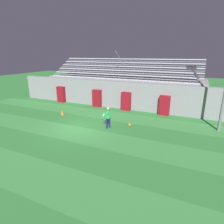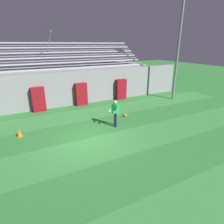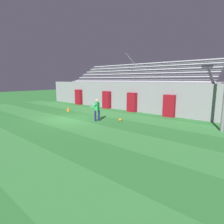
# 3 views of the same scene
# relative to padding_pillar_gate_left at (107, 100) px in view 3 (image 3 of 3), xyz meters

# --- Properties ---
(ground_plane) EXTENTS (80.00, 80.00, 0.00)m
(ground_plane) POSITION_rel_padding_pillar_gate_left_xyz_m (1.68, -5.95, -0.93)
(ground_plane) COLOR #2D7533
(turf_stripe_mid) EXTENTS (28.00, 2.42, 0.01)m
(turf_stripe_mid) POSITION_rel_padding_pillar_gate_left_xyz_m (1.68, -7.10, -0.92)
(turf_stripe_mid) COLOR #38843D
(turf_stripe_mid) RESTS_ON ground
(turf_stripe_far) EXTENTS (28.00, 2.42, 0.01)m
(turf_stripe_far) POSITION_rel_padding_pillar_gate_left_xyz_m (1.68, -2.25, -0.92)
(turf_stripe_far) COLOR #38843D
(turf_stripe_far) RESTS_ON ground
(back_wall) EXTENTS (24.00, 0.60, 2.80)m
(back_wall) POSITION_rel_padding_pillar_gate_left_xyz_m (1.68, 0.55, 0.47)
(back_wall) COLOR gray
(back_wall) RESTS_ON ground
(padding_pillar_gate_left) EXTENTS (0.95, 0.44, 1.85)m
(padding_pillar_gate_left) POSITION_rel_padding_pillar_gate_left_xyz_m (0.00, 0.00, 0.00)
(padding_pillar_gate_left) COLOR maroon
(padding_pillar_gate_left) RESTS_ON ground
(padding_pillar_gate_right) EXTENTS (0.95, 0.44, 1.85)m
(padding_pillar_gate_right) POSITION_rel_padding_pillar_gate_left_xyz_m (3.36, 0.00, 0.00)
(padding_pillar_gate_right) COLOR maroon
(padding_pillar_gate_right) RESTS_ON ground
(padding_pillar_far_left) EXTENTS (0.95, 0.44, 1.85)m
(padding_pillar_far_left) POSITION_rel_padding_pillar_gate_left_xyz_m (-4.85, 0.00, 0.00)
(padding_pillar_far_left) COLOR maroon
(padding_pillar_far_left) RESTS_ON ground
(padding_pillar_far_right) EXTENTS (0.95, 0.44, 1.85)m
(padding_pillar_far_right) POSITION_rel_padding_pillar_gate_left_xyz_m (7.17, 0.00, 0.00)
(padding_pillar_far_right) COLOR maroon
(padding_pillar_far_right) RESTS_ON ground
(bleacher_stand) EXTENTS (18.00, 4.75, 5.83)m
(bleacher_stand) POSITION_rel_padding_pillar_gate_left_xyz_m (1.68, 3.24, 0.58)
(bleacher_stand) COLOR gray
(bleacher_stand) RESTS_ON ground
(goalkeeper) EXTENTS (0.66, 0.71, 1.67)m
(goalkeeper) POSITION_rel_padding_pillar_gate_left_xyz_m (3.80, -5.13, 0.03)
(goalkeeper) COLOR #19194C
(goalkeeper) RESTS_ON ground
(soccer_ball) EXTENTS (0.22, 0.22, 0.22)m
(soccer_ball) POSITION_rel_padding_pillar_gate_left_xyz_m (5.20, -4.06, -0.82)
(soccer_ball) COLOR orange
(soccer_ball) RESTS_ON ground
(traffic_cone) EXTENTS (0.30, 0.30, 0.42)m
(traffic_cone) POSITION_rel_padding_pillar_gate_left_xyz_m (-1.59, -3.92, -0.72)
(traffic_cone) COLOR orange
(traffic_cone) RESTS_ON ground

